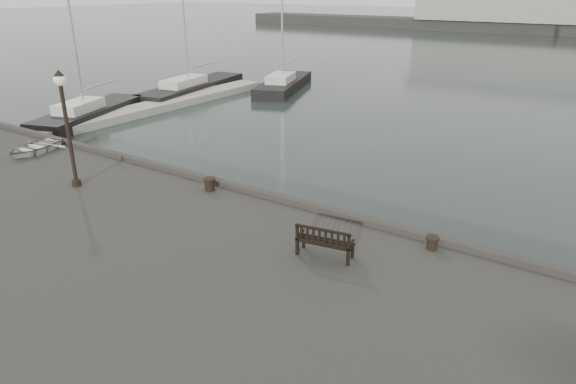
% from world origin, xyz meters
% --- Properties ---
extents(ground, '(400.00, 400.00, 0.00)m').
position_xyz_m(ground, '(0.00, 0.00, 0.00)').
color(ground, black).
rests_on(ground, ground).
extents(pontoon, '(2.00, 24.00, 0.50)m').
position_xyz_m(pontoon, '(-20.00, 10.00, 0.25)').
color(pontoon, '#ACAB9F').
rests_on(pontoon, ground).
extents(breakwater, '(140.00, 9.50, 12.20)m').
position_xyz_m(breakwater, '(-4.56, 92.00, 4.30)').
color(breakwater, '#383530').
rests_on(breakwater, ground).
extents(bench, '(1.53, 0.75, 0.84)m').
position_xyz_m(bench, '(1.56, -2.54, 1.83)').
color(bench, black).
rests_on(bench, quay).
extents(bollard_left, '(0.43, 0.43, 0.44)m').
position_xyz_m(bollard_left, '(-3.99, -0.75, 1.78)').
color(bollard_left, black).
rests_on(bollard_left, quay).
extents(bollard_right, '(0.45, 0.45, 0.36)m').
position_xyz_m(bollard_right, '(3.70, -0.61, 1.74)').
color(bollard_right, black).
rests_on(bollard_right, quay).
extents(lamp_post, '(0.40, 0.40, 3.97)m').
position_xyz_m(lamp_post, '(-8.11, -3.01, 4.11)').
color(lamp_post, black).
rests_on(lamp_post, quay).
extents(dinghy, '(2.21, 2.75, 0.51)m').
position_xyz_m(dinghy, '(-12.85, -1.65, 1.81)').
color(dinghy, silver).
rests_on(dinghy, quay).
extents(yacht_a, '(5.46, 9.58, 12.75)m').
position_xyz_m(yacht_a, '(-21.33, 6.97, 0.24)').
color(yacht_a, black).
rests_on(yacht_a, ground).
extents(yacht_b, '(4.67, 12.14, 15.43)m').
position_xyz_m(yacht_b, '(-22.13, 17.24, 0.25)').
color(yacht_b, black).
rests_on(yacht_b, ground).
extents(yacht_d, '(5.76, 10.06, 12.24)m').
position_xyz_m(yacht_d, '(-17.01, 22.64, 0.23)').
color(yacht_d, black).
rests_on(yacht_d, ground).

